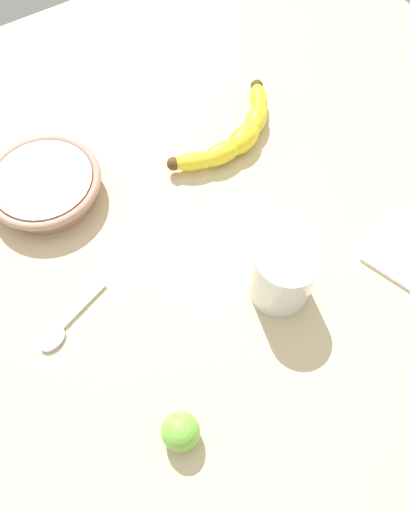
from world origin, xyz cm
name	(u,v)px	position (x,y,z in cm)	size (l,w,h in cm)	color
wooden_tabletop	(214,256)	(0.00, 0.00, 1.50)	(120.00, 120.00, 3.00)	beige
banana	(236,134)	(14.28, -13.22, 4.83)	(11.75, 21.85, 3.67)	yellow
smoothie_glass	(283,276)	(-9.48, -3.82, 7.24)	(7.79, 7.79, 9.04)	silver
ceramic_bowl	(45,185)	(20.78, 15.10, 5.27)	(16.29, 16.29, 3.76)	tan
lime_fruit	(181,431)	(-17.94, 16.14, 5.16)	(4.32, 4.32, 4.32)	#75C142
teaspoon	(56,334)	(0.48, 23.11, 3.40)	(5.04, 11.06, 0.80)	silver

